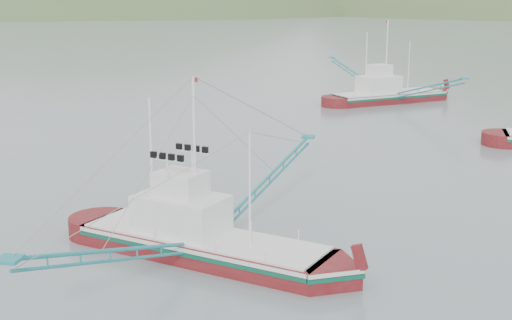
# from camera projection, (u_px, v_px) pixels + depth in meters

# --- Properties ---
(ground) EXTENTS (1200.00, 1200.00, 0.00)m
(ground) POSITION_uv_depth(u_px,v_px,m) (237.00, 248.00, 36.22)
(ground) COLOR slate
(ground) RESTS_ON ground
(main_boat) EXTENTS (13.45, 22.83, 9.57)m
(main_boat) POSITION_uv_depth(u_px,v_px,m) (201.00, 220.00, 34.67)
(main_boat) COLOR #5B0D10
(main_boat) RESTS_ON ground
(bg_boat_far) EXTENTS (18.39, 22.46, 10.16)m
(bg_boat_far) POSITION_uv_depth(u_px,v_px,m) (388.00, 84.00, 82.46)
(bg_boat_far) COLOR #5B0D10
(bg_boat_far) RESTS_ON ground
(headland_left) EXTENTS (448.00, 308.00, 210.00)m
(headland_left) POSITION_uv_depth(u_px,v_px,m) (48.00, 12.00, 410.06)
(headland_left) COLOR #425B2E
(headland_left) RESTS_ON ground
(ridge_distant) EXTENTS (960.00, 400.00, 240.00)m
(ridge_distant) POSITION_uv_depth(u_px,v_px,m) (406.00, 6.00, 568.73)
(ridge_distant) COLOR slate
(ridge_distant) RESTS_ON ground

